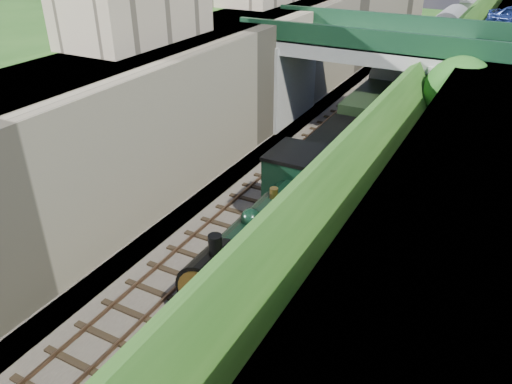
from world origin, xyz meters
name	(u,v)px	position (x,y,z in m)	size (l,w,h in m)	color
trackbed	(342,155)	(0.00, 20.00, 0.10)	(10.00, 90.00, 0.20)	#473F38
retaining_wall	(261,87)	(-5.50, 20.00, 3.50)	(1.00, 90.00, 7.00)	#756B56
street_plateau_left	(213,79)	(-9.00, 20.00, 3.50)	(6.00, 90.00, 7.00)	#262628
embankment_slope	(426,143)	(4.98, 17.76, 2.72)	(4.31, 90.00, 6.36)	#1E4714
track_left	(311,146)	(-2.00, 20.00, 0.25)	(2.50, 90.00, 0.20)	black
track_right	(361,157)	(1.20, 20.00, 0.25)	(2.50, 90.00, 0.20)	black
road_bridge	(384,75)	(0.94, 24.00, 4.08)	(16.00, 6.40, 7.25)	gray
tree	(461,94)	(5.91, 20.28, 4.65)	(3.60, 3.80, 6.60)	black
locomotive	(271,231)	(1.20, 8.11, 1.89)	(3.10, 10.23, 3.83)	black
tender	(337,165)	(1.20, 15.47, 1.62)	(2.70, 6.00, 3.05)	black
coach_front	(400,90)	(1.20, 28.07, 2.05)	(2.90, 18.00, 3.70)	black
coach_middle	(447,40)	(1.20, 46.87, 2.05)	(2.90, 18.00, 3.70)	black
coach_rear	(473,12)	(1.20, 65.67, 2.05)	(2.90, 18.00, 3.70)	black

